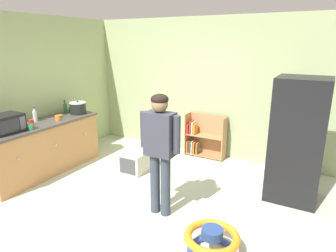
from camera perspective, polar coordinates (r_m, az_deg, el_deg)
The scene contains 19 objects.
ground_plane at distance 4.34m, azimuth -3.76°, elevation -15.01°, with size 12.00×12.00×0.00m, color #B9BEA7.
back_wall at distance 5.88m, azimuth 8.38°, elevation 7.21°, with size 5.20×0.06×2.70m, color #A0B27D.
left_side_wall at distance 6.16m, azimuth -20.98°, elevation 6.72°, with size 0.06×2.99×2.70m, color #A2B67D.
kitchen_counter at distance 5.59m, azimuth -22.90°, elevation -3.90°, with size 0.65×2.11×0.90m.
refrigerator at distance 4.56m, azimuth 23.74°, elevation -2.52°, with size 0.73×0.68×1.78m.
bookshelf at distance 5.96m, azimuth 6.81°, elevation -2.27°, with size 0.80×0.28×0.85m.
standing_person at distance 3.74m, azimuth -1.57°, elevation -3.50°, with size 0.57×0.22×1.63m.
baby_walker at distance 3.44m, azimuth 8.47°, elevation -21.30°, with size 0.60×0.60×0.32m.
pet_carrier at distance 5.33m, azimuth -6.14°, elevation -6.73°, with size 0.42×0.55×0.36m.
microwave at distance 5.08m, azimuth -29.02°, elevation 0.37°, with size 0.37×0.48×0.28m.
crock_pot at distance 5.90m, azimuth -17.04°, elevation 3.37°, with size 0.30×0.30×0.25m.
banana_bunch at distance 5.74m, azimuth -20.25°, elevation 1.88°, with size 0.15×0.16×0.04m.
green_glass_bottle at distance 6.04m, azimuth -19.28°, elevation 3.33°, with size 0.07×0.07×0.25m.
clear_bottle at distance 5.61m, azimuth -24.37°, elevation 1.85°, with size 0.07×0.07×0.25m.
red_cup at distance 5.38m, azimuth -24.94°, elevation 0.66°, with size 0.08×0.08×0.10m, color red.
green_cup at distance 5.09m, azimuth -25.07°, elevation -0.18°, with size 0.08×0.08×0.10m, color green.
teal_cup at distance 6.10m, azimuth -18.30°, elevation 3.04°, with size 0.08×0.08×0.10m, color teal.
orange_cup at distance 5.49m, azimuth -20.55°, elevation 1.44°, with size 0.08×0.08×0.10m, color orange.
white_cup at distance 5.28m, azimuth -25.99°, elevation 0.27°, with size 0.08×0.08×0.10m, color white.
Camera 1 is at (2.03, -3.12, 2.24)m, focal length 31.49 mm.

